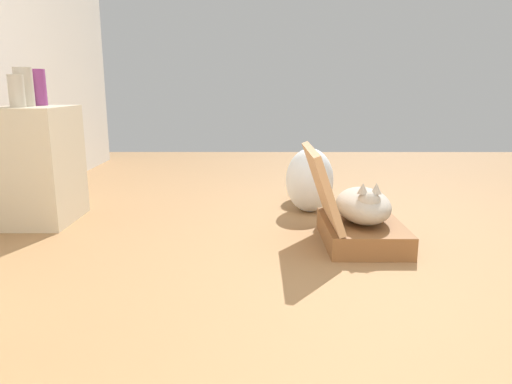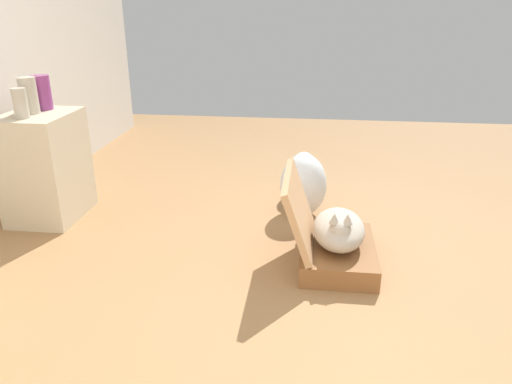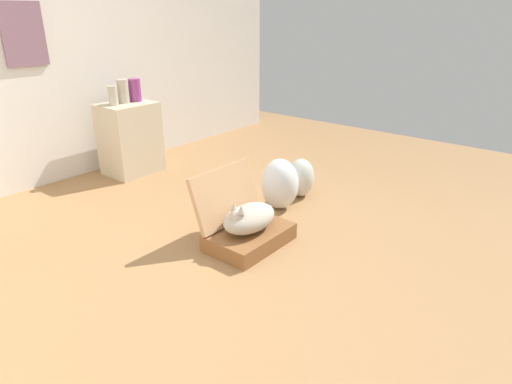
% 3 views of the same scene
% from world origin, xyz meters
% --- Properties ---
extents(ground_plane, '(7.68, 7.68, 0.00)m').
position_xyz_m(ground_plane, '(0.00, 0.00, 0.00)').
color(ground_plane, '#9E7247').
rests_on(ground_plane, ground).
extents(suitcase_base, '(0.59, 0.41, 0.12)m').
position_xyz_m(suitcase_base, '(0.29, -0.05, 0.06)').
color(suitcase_base, brown).
rests_on(suitcase_base, ground).
extents(suitcase_lid, '(0.59, 0.17, 0.40)m').
position_xyz_m(suitcase_lid, '(0.29, 0.17, 0.32)').
color(suitcase_lid, tan).
rests_on(suitcase_lid, suitcase_base).
extents(cat, '(0.52, 0.28, 0.24)m').
position_xyz_m(cat, '(0.28, -0.05, 0.21)').
color(cat, '#B2A899').
rests_on(cat, suitcase_base).
extents(plastic_bag_white, '(0.31, 0.31, 0.43)m').
position_xyz_m(plastic_bag_white, '(0.93, 0.16, 0.21)').
color(plastic_bag_white, silver).
rests_on(plastic_bag_white, ground).
extents(plastic_bag_clear, '(0.25, 0.23, 0.35)m').
position_xyz_m(plastic_bag_clear, '(1.26, 0.17, 0.17)').
color(plastic_bag_clear, silver).
rests_on(plastic_bag_clear, ground).
extents(side_table, '(0.51, 0.41, 0.70)m').
position_xyz_m(side_table, '(0.70, 1.85, 0.35)').
color(side_table, beige).
rests_on(side_table, ground).
extents(vase_tall, '(0.09, 0.09, 0.18)m').
position_xyz_m(vase_tall, '(0.58, 1.86, 0.79)').
color(vase_tall, '#B7AD99').
rests_on(vase_tall, side_table).
extents(vase_short, '(0.12, 0.12, 0.22)m').
position_xyz_m(vase_short, '(0.83, 1.87, 0.81)').
color(vase_short, '#8C387A').
rests_on(vase_short, side_table).
extents(vase_round, '(0.11, 0.11, 0.22)m').
position_xyz_m(vase_round, '(0.70, 1.88, 0.82)').
color(vase_round, '#B7AD99').
rests_on(vase_round, side_table).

